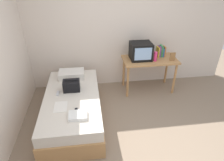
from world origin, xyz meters
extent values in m
plane|color=#84705B|center=(0.00, 0.00, 0.00)|extent=(8.00, 8.00, 0.00)
cube|color=beige|center=(0.00, 2.00, 1.30)|extent=(5.20, 0.10, 2.60)
cube|color=#B27F4C|center=(-1.01, 0.76, 0.16)|extent=(1.00, 2.00, 0.31)
cube|color=beige|center=(-1.01, 0.76, 0.41)|extent=(0.97, 1.94, 0.19)
cube|color=#B27F4C|center=(0.65, 1.56, 0.75)|extent=(1.16, 0.60, 0.04)
cylinder|color=#B27F4C|center=(0.13, 1.32, 0.36)|extent=(0.05, 0.05, 0.73)
cylinder|color=#B27F4C|center=(1.17, 1.32, 0.36)|extent=(0.05, 0.05, 0.73)
cylinder|color=#B27F4C|center=(0.13, 1.80, 0.36)|extent=(0.05, 0.05, 0.73)
cylinder|color=#B27F4C|center=(1.17, 1.80, 0.36)|extent=(0.05, 0.05, 0.73)
cube|color=black|center=(0.44, 1.58, 0.95)|extent=(0.44, 0.38, 0.36)
cube|color=#8CB2E0|center=(0.44, 1.39, 0.96)|extent=(0.35, 0.01, 0.26)
cylinder|color=#E53372|center=(0.72, 1.44, 0.87)|extent=(0.07, 0.07, 0.20)
cube|color=gold|center=(0.85, 1.67, 0.87)|extent=(0.03, 0.17, 0.21)
cube|color=#7A3D89|center=(0.88, 1.67, 0.88)|extent=(0.04, 0.15, 0.23)
cube|color=#337F47|center=(0.92, 1.67, 0.89)|extent=(0.04, 0.16, 0.25)
cube|color=#2D5699|center=(0.97, 1.67, 0.86)|extent=(0.03, 0.14, 0.19)
cube|color=#CC7233|center=(0.99, 1.67, 0.88)|extent=(0.02, 0.14, 0.22)
cube|color=olive|center=(1.09, 1.41, 0.86)|extent=(0.11, 0.02, 0.18)
cube|color=silver|center=(-1.03, 1.44, 0.57)|extent=(0.51, 0.34, 0.14)
cube|color=black|center=(-1.01, 0.93, 0.60)|extent=(0.30, 0.20, 0.20)
cylinder|color=black|center=(-1.01, 0.93, 0.72)|extent=(0.24, 0.02, 0.02)
cube|color=white|center=(-1.17, 0.45, 0.51)|extent=(0.21, 0.29, 0.01)
cube|color=black|center=(-0.92, 0.29, 0.51)|extent=(0.04, 0.16, 0.02)
cube|color=#B7B7BC|center=(-1.26, 0.84, 0.51)|extent=(0.04, 0.14, 0.02)
cube|color=white|center=(-0.89, 0.16, 0.53)|extent=(0.28, 0.22, 0.06)
camera|label=1|loc=(-0.68, -2.20, 2.49)|focal=31.50mm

